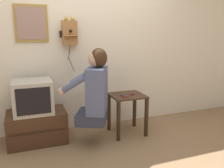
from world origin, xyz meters
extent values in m
plane|color=#846647|center=(0.00, 0.00, 0.00)|extent=(14.00, 14.00, 0.00)
cube|color=silver|center=(0.00, 1.17, 1.27)|extent=(6.80, 0.05, 2.55)
cube|color=#382316|center=(0.48, 0.68, 0.56)|extent=(0.46, 0.43, 0.02)
cube|color=black|center=(0.27, 0.49, 0.27)|extent=(0.04, 0.04, 0.55)
cube|color=black|center=(0.69, 0.49, 0.27)|extent=(0.04, 0.04, 0.55)
cube|color=black|center=(0.27, 0.87, 0.27)|extent=(0.04, 0.04, 0.55)
cube|color=black|center=(0.69, 0.87, 0.27)|extent=(0.04, 0.04, 0.55)
cube|color=#2D3347|center=(-0.08, 0.53, 0.37)|extent=(0.49, 0.50, 0.14)
cube|color=#4C567A|center=(-0.01, 0.50, 0.72)|extent=(0.37, 0.46, 0.57)
sphere|color=tan|center=(-0.01, 0.50, 1.11)|extent=(0.20, 0.20, 0.20)
ellipsoid|color=#382314|center=(0.01, 0.48, 1.12)|extent=(0.28, 0.28, 0.23)
cylinder|color=#4C567A|center=(-0.31, 0.45, 0.83)|extent=(0.33, 0.21, 0.24)
cylinder|color=#4C567A|center=(-0.17, 0.76, 0.83)|extent=(0.33, 0.21, 0.24)
sphere|color=tan|center=(-0.44, 0.51, 0.74)|extent=(0.09, 0.09, 0.09)
sphere|color=tan|center=(-0.29, 0.82, 0.74)|extent=(0.09, 0.09, 0.09)
cube|color=#422819|center=(-0.73, 0.84, 0.21)|extent=(0.74, 0.46, 0.42)
cube|color=black|center=(-0.73, 0.60, 0.23)|extent=(0.67, 0.01, 0.02)
cube|color=#ADA89E|center=(-0.76, 0.83, 0.62)|extent=(0.48, 0.44, 0.42)
cube|color=black|center=(-0.76, 0.61, 0.62)|extent=(0.39, 0.01, 0.33)
cube|color=#9E6B3D|center=(-0.22, 1.09, 1.41)|extent=(0.20, 0.11, 0.33)
cube|color=#9E6B3D|center=(-0.22, 1.00, 1.37)|extent=(0.18, 0.07, 0.03)
sphere|color=#B79338|center=(-0.26, 1.08, 1.59)|extent=(0.05, 0.05, 0.05)
sphere|color=#B79338|center=(-0.17, 1.08, 1.59)|extent=(0.05, 0.05, 0.05)
cone|color=black|center=(-0.22, 0.98, 1.43)|extent=(0.04, 0.05, 0.04)
cylinder|color=black|center=(-0.34, 1.09, 1.39)|extent=(0.03, 0.03, 0.09)
cylinder|color=black|center=(-0.24, 1.07, 1.15)|extent=(0.04, 0.04, 0.22)
cylinder|color=black|center=(-0.21, 1.08, 0.97)|extent=(0.07, 0.06, 0.19)
cube|color=olive|center=(-0.71, 1.13, 1.53)|extent=(0.42, 0.02, 0.48)
cube|color=gray|center=(-0.71, 1.12, 1.53)|extent=(0.36, 0.01, 0.41)
cube|color=maroon|center=(0.40, 0.63, 0.57)|extent=(0.07, 0.13, 0.01)
cube|color=black|center=(0.40, 0.63, 0.58)|extent=(0.06, 0.10, 0.00)
cube|color=maroon|center=(0.57, 0.70, 0.57)|extent=(0.12, 0.14, 0.01)
cube|color=black|center=(0.57, 0.70, 0.58)|extent=(0.10, 0.11, 0.00)
camera|label=1|loc=(-0.82, -2.23, 1.44)|focal=38.00mm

